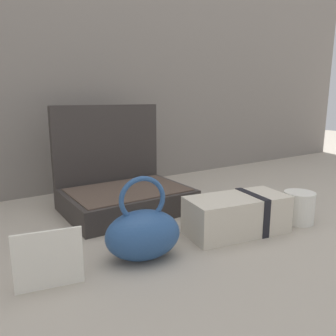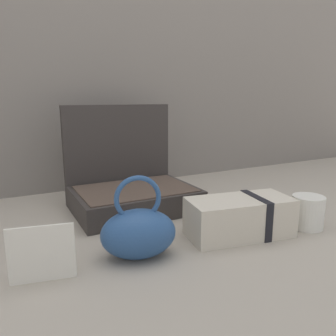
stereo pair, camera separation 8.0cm
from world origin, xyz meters
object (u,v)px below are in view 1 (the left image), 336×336
object	(u,v)px
teal_pouch_handbag	(143,233)
coffee_mug	(298,207)
info_card_left	(49,260)
open_suitcase	(122,186)
cream_toiletry_bag	(238,214)

from	to	relation	value
teal_pouch_handbag	coffee_mug	world-z (taller)	teal_pouch_handbag
coffee_mug	info_card_left	bearing A→B (deg)	175.90
teal_pouch_handbag	info_card_left	bearing A→B (deg)	-178.61
open_suitcase	teal_pouch_handbag	distance (m)	0.36
coffee_mug	info_card_left	xyz separation A→B (m)	(-0.68, 0.05, 0.01)
open_suitcase	teal_pouch_handbag	size ratio (longest dim) A/B	1.96
open_suitcase	info_card_left	xyz separation A→B (m)	(-0.31, -0.34, -0.02)
open_suitcase	coffee_mug	world-z (taller)	open_suitcase
open_suitcase	coffee_mug	size ratio (longest dim) A/B	3.04
cream_toiletry_bag	info_card_left	xyz separation A→B (m)	(-0.48, 0.00, 0.01)
teal_pouch_handbag	coffee_mug	size ratio (longest dim) A/B	1.55
teal_pouch_handbag	cream_toiletry_bag	size ratio (longest dim) A/B	0.66
cream_toiletry_bag	coffee_mug	xyz separation A→B (m)	(0.19, -0.05, -0.00)
open_suitcase	info_card_left	size ratio (longest dim) A/B	2.98
open_suitcase	teal_pouch_handbag	world-z (taller)	open_suitcase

